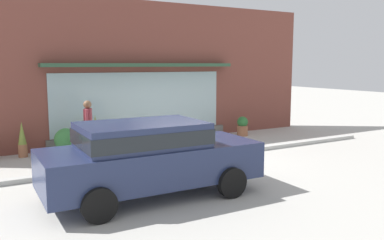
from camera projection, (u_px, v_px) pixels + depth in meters
ground_plane at (184, 159)px, 11.72m from camera, size 60.00×60.00×0.00m
curb_strip at (187, 158)px, 11.54m from camera, size 14.00×0.24×0.12m
storefront at (140, 74)px, 14.13m from camera, size 14.00×0.81×4.90m
fire_hydrant at (114, 143)px, 11.68m from camera, size 0.43×0.40×0.94m
pedestrian_with_handbag at (88, 126)px, 11.45m from camera, size 0.38×0.60×1.72m
parked_car_navy at (149, 154)px, 8.27m from camera, size 4.51×2.01×1.57m
potted_plant_corner_tall at (96, 134)px, 12.75m from camera, size 0.29×0.29×1.15m
potted_plant_by_entrance at (22, 140)px, 11.88m from camera, size 0.27×0.27×1.07m
potted_plant_window_right at (242, 126)px, 15.46m from camera, size 0.42×0.42×0.74m
potted_plant_window_center at (66, 141)px, 12.14m from camera, size 0.69×0.69×0.82m
potted_plant_near_hydrant at (143, 134)px, 13.69m from camera, size 0.39×0.39×0.64m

